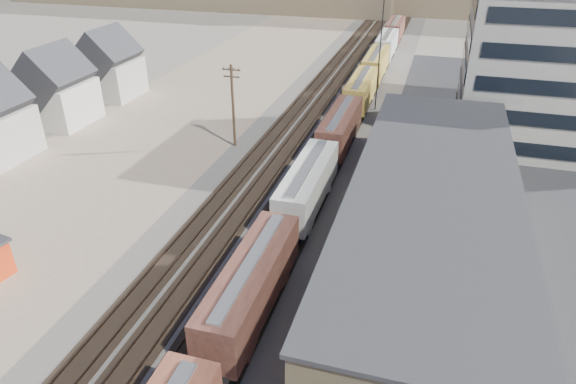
# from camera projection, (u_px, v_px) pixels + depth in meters

# --- Properties ---
(ballast_bed) EXTENTS (18.00, 200.00, 0.06)m
(ballast_bed) POSITION_uv_depth(u_px,v_px,m) (318.00, 130.00, 67.10)
(ballast_bed) COLOR #4C4742
(ballast_bed) RESTS_ON ground
(dirt_yard) EXTENTS (24.00, 180.00, 0.03)m
(dirt_yard) POSITION_uv_depth(u_px,v_px,m) (143.00, 142.00, 63.67)
(dirt_yard) COLOR #806E58
(dirt_yard) RESTS_ON ground
(asphalt_lot) EXTENTS (26.00, 120.00, 0.04)m
(asphalt_lot) POSITION_uv_depth(u_px,v_px,m) (506.00, 210.00, 48.99)
(asphalt_lot) COLOR #232326
(asphalt_lot) RESTS_ON ground
(rail_tracks) EXTENTS (11.40, 200.00, 0.24)m
(rail_tracks) POSITION_uv_depth(u_px,v_px,m) (314.00, 129.00, 67.20)
(rail_tracks) COLOR black
(rail_tracks) RESTS_ON ground
(freight_train) EXTENTS (3.00, 119.74, 4.46)m
(freight_train) POSITION_uv_depth(u_px,v_px,m) (352.00, 107.00, 66.81)
(freight_train) COLOR black
(freight_train) RESTS_ON ground
(warehouse) EXTENTS (12.40, 40.40, 7.25)m
(warehouse) POSITION_uv_depth(u_px,v_px,m) (430.00, 219.00, 40.58)
(warehouse) COLOR tan
(warehouse) RESTS_ON ground
(office_tower) EXTENTS (22.60, 18.60, 18.45)m
(office_tower) POSITION_uv_depth(u_px,v_px,m) (563.00, 66.00, 59.90)
(office_tower) COLOR #9E998E
(office_tower) RESTS_ON ground
(utility_pole_north) EXTENTS (2.20, 0.32, 10.00)m
(utility_pole_north) POSITION_uv_depth(u_px,v_px,m) (233.00, 104.00, 59.96)
(utility_pole_north) COLOR #382619
(utility_pole_north) RESTS_ON ground
(radio_mast) EXTENTS (1.20, 0.16, 18.00)m
(radio_mast) POSITION_uv_depth(u_px,v_px,m) (380.00, 46.00, 69.69)
(radio_mast) COLOR black
(radio_mast) RESTS_ON ground
(parked_car_blue) EXTENTS (4.37, 5.87, 1.48)m
(parked_car_blue) POSITION_uv_depth(u_px,v_px,m) (478.00, 135.00, 63.58)
(parked_car_blue) COLOR navy
(parked_car_blue) RESTS_ON ground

